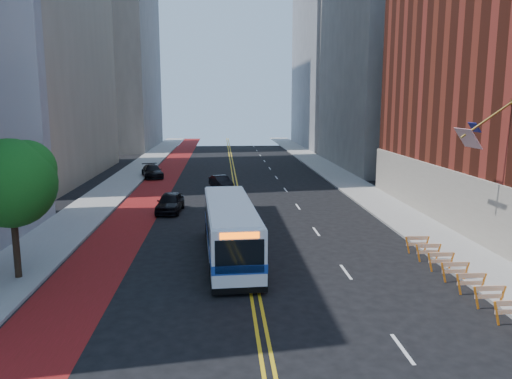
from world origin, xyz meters
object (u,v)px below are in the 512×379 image
object	(u,v)px
street_tree	(12,180)
car_b	(221,182)
transit_bus	(230,229)
car_c	(152,171)
car_a	(170,202)

from	to	relation	value
street_tree	car_b	distance (m)	27.36
transit_bus	car_c	xyz separation A→B (m)	(-8.29, 30.22, -0.91)
street_tree	car_c	xyz separation A→B (m)	(1.94, 32.95, -4.19)
transit_bus	car_b	distance (m)	22.51
car_a	car_c	size ratio (longest dim) A/B	0.91
car_a	car_c	xyz separation A→B (m)	(-3.82, 18.27, -0.05)
car_c	car_b	bearing A→B (deg)	-60.04
transit_bus	car_a	size ratio (longest dim) A/B	2.54
street_tree	car_b	size ratio (longest dim) A/B	1.73
street_tree	car_b	xyz separation A→B (m)	(9.74, 25.21, -4.27)
street_tree	transit_bus	world-z (taller)	street_tree
street_tree	car_a	size ratio (longest dim) A/B	1.48
street_tree	car_a	distance (m)	16.31
street_tree	car_a	xyz separation A→B (m)	(5.76, 14.69, -4.14)
car_a	transit_bus	bearing A→B (deg)	-65.08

